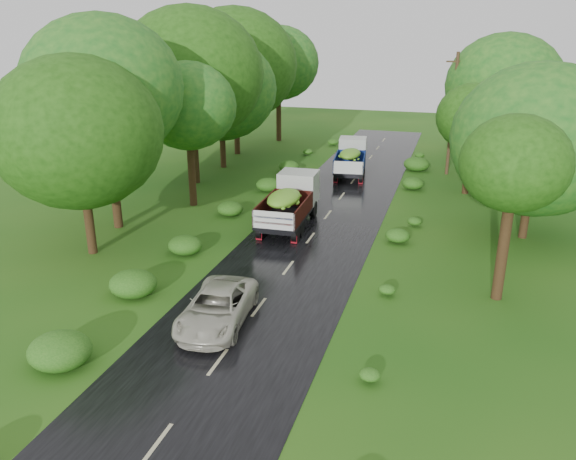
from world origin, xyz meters
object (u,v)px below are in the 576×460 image
at_px(truck_near, 290,200).
at_px(utility_pole, 452,113).
at_px(truck_far, 351,156).
at_px(car, 217,307).

relative_size(truck_near, utility_pole, 0.71).
xyz_separation_m(truck_far, car, (-0.51, -23.34, -0.70)).
bearing_deg(car, truck_near, 86.90).
xyz_separation_m(car, utility_pole, (7.34, 25.62, 3.82)).
bearing_deg(utility_pole, truck_far, -176.73).
xyz_separation_m(truck_near, truck_far, (1.08, 12.00, -0.08)).
relative_size(truck_far, utility_pole, 0.69).
height_order(truck_far, car, truck_far).
distance_m(truck_far, car, 23.36).
distance_m(car, utility_pole, 26.92).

